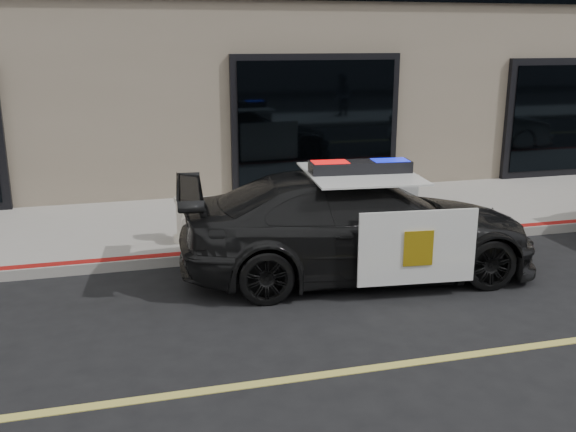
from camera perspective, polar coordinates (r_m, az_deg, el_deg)
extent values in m
cube|color=gray|center=(12.01, 9.42, 0.44)|extent=(60.00, 3.50, 0.15)
imported|color=black|center=(8.78, 6.28, -0.79)|extent=(2.89, 5.23, 1.41)
cube|color=white|center=(8.02, 11.45, -2.78)|extent=(1.50, 0.18, 0.94)
cube|color=white|center=(9.85, 7.33, 0.84)|extent=(1.50, 0.18, 0.94)
cube|color=white|center=(8.61, 6.42, 3.79)|extent=(1.56, 1.82, 0.02)
cube|color=gold|center=(7.99, 11.52, -2.84)|extent=(0.38, 0.05, 0.45)
cube|color=black|center=(8.59, 6.43, 4.33)|extent=(1.38, 0.48, 0.16)
cube|color=red|center=(8.49, 3.76, 4.34)|extent=(0.50, 0.35, 0.15)
cube|color=#0C19CC|center=(8.71, 9.05, 4.47)|extent=(0.50, 0.35, 0.15)
cylinder|color=beige|center=(9.98, -8.99, -1.94)|extent=(0.40, 0.40, 0.09)
cylinder|color=beige|center=(9.89, -9.07, -0.17)|extent=(0.29, 0.29, 0.55)
cylinder|color=beige|center=(9.82, -9.14, 1.51)|extent=(0.34, 0.34, 0.07)
sphere|color=beige|center=(9.80, -9.16, 1.88)|extent=(0.25, 0.25, 0.25)
cylinder|color=beige|center=(9.78, -9.18, 2.51)|extent=(0.08, 0.08, 0.08)
cylinder|color=beige|center=(10.05, -9.20, 0.53)|extent=(0.14, 0.13, 0.14)
cylinder|color=beige|center=(9.69, -8.97, -0.02)|extent=(0.14, 0.13, 0.14)
cylinder|color=beige|center=(9.68, -8.93, -0.51)|extent=(0.19, 0.15, 0.19)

